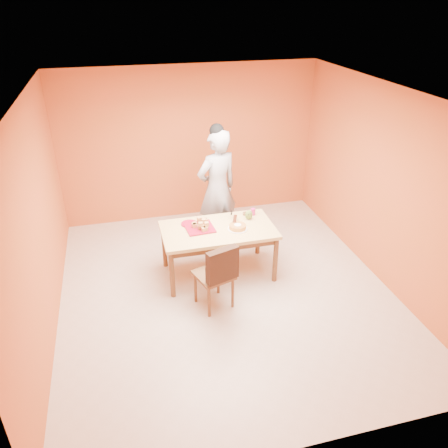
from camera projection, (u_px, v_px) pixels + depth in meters
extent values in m
plane|color=beige|center=(226.00, 290.00, 6.16)|extent=(5.00, 5.00, 0.00)
plane|color=white|center=(226.00, 96.00, 4.88)|extent=(5.00, 5.00, 0.00)
plane|color=#C7562E|center=(190.00, 144.00, 7.65)|extent=(4.50, 0.00, 4.50)
plane|color=#C7562E|center=(38.00, 225.00, 5.03)|extent=(0.00, 5.00, 5.00)
plane|color=#C7562E|center=(384.00, 187.00, 6.02)|extent=(0.00, 5.00, 5.00)
cube|color=#E6BC78|center=(218.00, 230.00, 6.19)|extent=(1.60, 0.90, 0.05)
cube|color=brown|center=(218.00, 235.00, 6.23)|extent=(1.48, 0.78, 0.10)
cylinder|color=brown|center=(172.00, 275.00, 5.88)|extent=(0.07, 0.07, 0.71)
cylinder|color=brown|center=(164.00, 246.00, 6.54)|extent=(0.07, 0.07, 0.71)
cylinder|color=brown|center=(275.00, 260.00, 6.21)|extent=(0.07, 0.07, 0.71)
cylinder|color=brown|center=(258.00, 234.00, 6.87)|extent=(0.07, 0.07, 0.71)
imported|color=#949497|center=(217.00, 189.00, 6.88)|extent=(0.82, 0.67, 1.94)
cube|color=maroon|center=(200.00, 228.00, 6.18)|extent=(0.41, 0.41, 0.02)
cylinder|color=maroon|center=(189.00, 224.00, 6.29)|extent=(0.29, 0.29, 0.01)
cylinder|color=white|center=(238.00, 229.00, 6.16)|extent=(0.34, 0.34, 0.01)
cylinder|color=#EB963D|center=(238.00, 227.00, 6.15)|extent=(0.28, 0.28, 0.05)
cube|color=white|center=(235.00, 219.00, 6.29)|extent=(0.13, 0.25, 0.01)
ellipsoid|color=olive|center=(249.00, 215.00, 6.40)|extent=(0.13, 0.11, 0.14)
cylinder|color=#C91E6D|center=(253.00, 212.00, 6.54)|extent=(0.09, 0.09, 0.10)
cylinder|color=#34160E|center=(246.00, 214.00, 6.55)|extent=(0.13, 0.13, 0.03)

